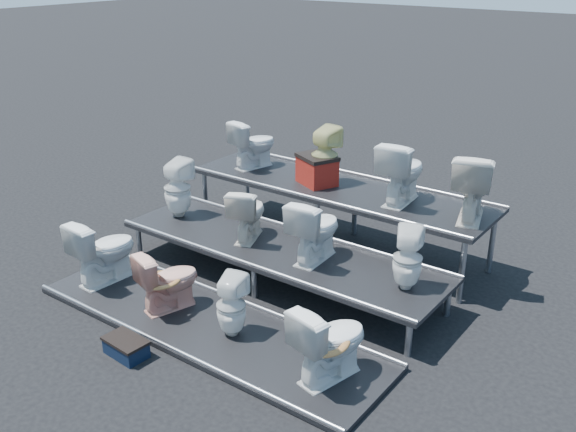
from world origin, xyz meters
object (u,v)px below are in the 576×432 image
Objects in this scene: toilet_7 at (408,259)px; toilet_10 at (402,171)px; toilet_11 at (473,185)px; red_crate at (317,171)px; toilet_4 at (178,188)px; toilet_8 at (253,144)px; toilet_0 at (104,250)px; toilet_2 at (231,306)px; toilet_5 at (248,213)px; step_stool at (126,348)px; toilet_1 at (168,280)px; toilet_9 at (325,156)px; toilet_6 at (315,229)px; toilet_3 at (330,341)px.

toilet_10 is (-0.76, 1.30, 0.45)m from toilet_7.
toilet_11 is 1.66× the size of red_crate.
toilet_4 is 1.14× the size of toilet_8.
toilet_0 is 1.19× the size of toilet_2.
toilet_0 is at bearing 41.21° from toilet_10.
toilet_10 is at bearing -113.77° from toilet_2.
toilet_5 is (1.16, 1.30, 0.33)m from toilet_0.
toilet_8 is 3.80m from step_stool.
toilet_5 is (0.07, 1.30, 0.39)m from toilet_1.
toilet_4 is 1.14× the size of toilet_7.
toilet_0 is 4.40m from toilet_11.
red_crate is at bearing -169.44° from toilet_8.
toilet_1 is 0.89× the size of toilet_4.
toilet_8 reaches higher than toilet_5.
toilet_8 is at bearing -75.39° from toilet_5.
toilet_8 is (0.25, 1.30, 0.35)m from toilet_4.
toilet_7 is at bearing 51.04° from step_stool.
toilet_11 reaches higher than toilet_4.
toilet_9 reaches higher than toilet_2.
toilet_4 is 1.04× the size of toilet_6.
toilet_10 reaches higher than toilet_5.
toilet_2 is 3.27m from toilet_8.
red_crate is (-1.87, 2.54, 0.59)m from toilet_3.
toilet_7 is 1.00× the size of toilet_8.
toilet_8 is at bearing -4.27° from toilet_10.
toilet_5 reaches higher than toilet_1.
toilet_7 is 0.85× the size of toilet_11.
toilet_7 is at bearing 68.09° from toilet_11.
red_crate reaches higher than toilet_5.
toilet_6 is (1.07, 1.30, 0.43)m from toilet_1.
toilet_3 reaches higher than toilet_2.
toilet_8 is (-1.81, 2.60, 0.81)m from toilet_2.
red_crate is at bearing -40.26° from toilet_3.
red_crate reaches higher than step_stool.
toilet_11 reaches higher than step_stool.
toilet_1 is at bearing 31.89° from toilet_11.
toilet_10 is (1.47, 2.60, 0.85)m from toilet_1.
toilet_9 is at bearing -115.15° from toilet_0.
toilet_11 reaches higher than toilet_9.
toilet_5 is 2.16m from toilet_7.
toilet_2 is 1.01× the size of toilet_5.
step_stool is (-2.12, -3.45, -1.19)m from toilet_11.
red_crate is at bearing -50.90° from toilet_7.
step_stool is at bearing 151.22° from toilet_0.
toilet_11 reaches higher than toilet_7.
toilet_6 is at bearing -18.85° from toilet_7.
toilet_10 is (1.40, 1.30, 0.46)m from toilet_5.
toilet_6 is 2.42m from step_stool.
toilet_5 reaches higher than toilet_0.
toilet_6 is at bearing -37.53° from toilet_3.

